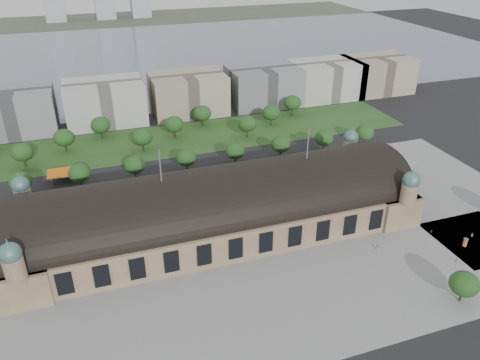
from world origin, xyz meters
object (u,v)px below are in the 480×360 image
object	(u,v)px
traffic_car_6	(375,160)
pedestrian_5	(472,235)
advertising_column	(465,242)
traffic_car_2	(89,213)
traffic_car_5	(280,164)
pedestrian_0	(377,248)
bus_east	(258,184)
parked_car_4	(136,210)
parked_car_5	(132,216)
petrol_station	(67,172)
parked_car_2	(84,219)
parked_car_1	(65,227)
pedestrian_1	(456,260)
parked_car_6	(120,218)
bus_west	(186,194)
parked_car_3	(52,224)
pedestrian_2	(431,231)
bus_mid	(216,192)
traffic_car_3	(100,189)

from	to	relation	value
traffic_car_6	pedestrian_5	distance (m)	67.09
traffic_car_6	advertising_column	distance (m)	71.48
traffic_car_2	traffic_car_5	xyz separation A→B (m)	(90.42, 15.76, -0.11)
pedestrian_0	bus_east	bearing A→B (deg)	98.34
traffic_car_2	traffic_car_5	distance (m)	91.79
parked_car_4	traffic_car_6	bearing A→B (deg)	60.27
parked_car_5	petrol_station	bearing A→B (deg)	-176.07
petrol_station	parked_car_2	world-z (taller)	petrol_station
parked_car_1	pedestrian_1	distance (m)	143.41
traffic_car_5	parked_car_2	bearing A→B (deg)	100.51
traffic_car_5	parked_car_6	world-z (taller)	parked_car_6
bus_west	pedestrian_0	xyz separation A→B (m)	(56.74, -58.88, -0.81)
traffic_car_5	pedestrian_0	bearing A→B (deg)	-176.47
bus_east	traffic_car_5	bearing A→B (deg)	-43.77
pedestrian_0	parked_car_6	bearing A→B (deg)	135.11
pedestrian_0	pedestrian_5	world-z (taller)	pedestrian_0
parked_car_3	pedestrian_2	bearing A→B (deg)	37.64
traffic_car_5	pedestrian_5	distance (m)	90.15
parked_car_1	bus_mid	size ratio (longest dim) A/B	0.53
petrol_station	parked_car_3	size ratio (longest dim) A/B	3.75
parked_car_5	pedestrian_0	distance (m)	94.87
parked_car_1	traffic_car_5	bearing A→B (deg)	80.25
traffic_car_6	traffic_car_2	bearing A→B (deg)	-81.56
petrol_station	advertising_column	distance (m)	170.36
petrol_station	parked_car_3	bearing A→B (deg)	-98.76
bus_east	pedestrian_0	distance (m)	62.26
bus_east	pedestrian_0	size ratio (longest dim) A/B	6.30
traffic_car_5	parked_car_3	world-z (taller)	traffic_car_5
advertising_column	pedestrian_2	xyz separation A→B (m)	(-5.95, 10.86, -0.89)
parked_car_4	parked_car_6	xyz separation A→B (m)	(-6.90, -3.77, -0.03)
traffic_car_5	bus_east	bearing A→B (deg)	131.32
parked_car_2	pedestrian_0	distance (m)	112.67
parked_car_1	pedestrian_0	distance (m)	117.23
parked_car_4	pedestrian_1	distance (m)	121.66
bus_mid	parked_car_6	bearing A→B (deg)	103.49
parked_car_6	pedestrian_0	world-z (taller)	pedestrian_0
traffic_car_2	pedestrian_2	distance (m)	134.30
parked_car_4	traffic_car_2	bearing A→B (deg)	-136.79
pedestrian_2	pedestrian_5	size ratio (longest dim) A/B	0.92
parked_car_3	pedestrian_5	bearing A→B (deg)	36.94
petrol_station	pedestrian_1	xyz separation A→B (m)	(126.43, -109.31, -2.11)
traffic_car_5	parked_car_2	distance (m)	94.41
parked_car_3	pedestrian_1	xyz separation A→B (m)	(132.64, -69.03, 0.20)
pedestrian_5	parked_car_6	bearing A→B (deg)	-144.48
advertising_column	parked_car_5	bearing A→B (deg)	152.41
pedestrian_0	advertising_column	bearing A→B (deg)	-29.67
traffic_car_3	traffic_car_5	distance (m)	84.95
pedestrian_5	traffic_car_5	bearing A→B (deg)	179.07
pedestrian_5	parked_car_5	bearing A→B (deg)	-145.33
traffic_car_6	parked_car_3	bearing A→B (deg)	-80.23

